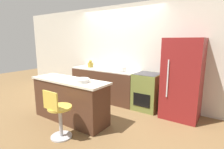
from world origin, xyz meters
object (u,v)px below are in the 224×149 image
Objects in this scene: refrigerator at (182,79)px; stool_chair at (59,115)px; kettle at (90,64)px; mixing_bowl at (122,69)px; oven_range at (147,91)px.

refrigerator is 2.58m from stool_chair.
stool_chair is at bearing -62.25° from kettle.
stool_chair is 2.14m from mixing_bowl.
kettle is (-1.79, -0.01, 0.53)m from oven_range.
kettle is 1.07m from mixing_bowl.
refrigerator is 7.28× the size of mixing_bowl.
refrigerator is at bearing -0.39° from kettle.
refrigerator is at bearing -0.67° from mixing_bowl.
mixing_bowl reaches higher than oven_range.
refrigerator reaches higher than kettle.
mixing_bowl is at bearing -179.33° from oven_range.
kettle reaches higher than mixing_bowl.
mixing_bowl is at bearing 0.00° from kettle.
mixing_bowl reaches higher than stool_chair.
refrigerator is at bearing 53.89° from stool_chair.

